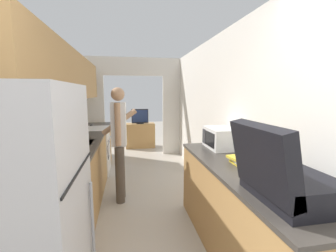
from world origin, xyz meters
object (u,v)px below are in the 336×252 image
object	(u,v)px
range_oven	(93,150)
book_stack	(243,161)
tv_cabinet	(140,135)
knife	(92,125)
microwave	(221,138)
refrigerator	(10,239)
television	(140,117)
person	(119,141)
suitcase	(282,177)

from	to	relation	value
range_oven	book_stack	size ratio (longest dim) A/B	3.32
tv_cabinet	range_oven	bearing A→B (deg)	-118.09
range_oven	knife	xyz separation A→B (m)	(-0.07, 0.46, 0.46)
microwave	knife	size ratio (longest dim) A/B	1.41
refrigerator	television	size ratio (longest dim) A/B	3.43
range_oven	television	distance (m)	2.28
refrigerator	television	xyz separation A→B (m)	(1.00, 5.36, 0.10)
person	microwave	xyz separation A→B (m)	(1.31, -0.66, 0.13)
person	book_stack	bearing A→B (deg)	-134.94
book_stack	knife	bearing A→B (deg)	120.98
range_oven	microwave	world-z (taller)	microwave
refrigerator	television	bearing A→B (deg)	79.40
range_oven	suitcase	size ratio (longest dim) A/B	1.76
book_stack	range_oven	bearing A→B (deg)	124.12
person	microwave	size ratio (longest dim) A/B	3.48
book_stack	television	bearing A→B (deg)	99.15
refrigerator	television	distance (m)	5.46
suitcase	television	size ratio (longest dim) A/B	1.23
range_oven	tv_cabinet	bearing A→B (deg)	61.91
television	suitcase	bearing A→B (deg)	-83.35
television	book_stack	bearing A→B (deg)	-80.85
refrigerator	knife	distance (m)	3.87
book_stack	television	world-z (taller)	television
book_stack	knife	distance (m)	3.67
book_stack	refrigerator	bearing A→B (deg)	-157.66
book_stack	television	distance (m)	4.70
refrigerator	suitcase	xyz separation A→B (m)	(1.63, -0.00, 0.24)
range_oven	book_stack	bearing A→B (deg)	-55.88
tv_cabinet	television	world-z (taller)	television
range_oven	person	size ratio (longest dim) A/B	0.62
book_stack	microwave	bearing A→B (deg)	84.36
suitcase	tv_cabinet	bearing A→B (deg)	96.60
person	television	size ratio (longest dim) A/B	3.49
refrigerator	tv_cabinet	size ratio (longest dim) A/B	1.97
microwave	television	xyz separation A→B (m)	(-0.82, 3.95, -0.12)
person	suitcase	xyz separation A→B (m)	(1.12, -2.08, 0.16)
range_oven	television	bearing A→B (deg)	61.40
microwave	tv_cabinet	xyz separation A→B (m)	(-0.82, 3.99, -0.69)
range_oven	knife	bearing A→B (deg)	98.66
suitcase	knife	bearing A→B (deg)	114.54
book_stack	tv_cabinet	distance (m)	4.78
tv_cabinet	refrigerator	bearing A→B (deg)	-100.52
person	tv_cabinet	bearing A→B (deg)	-5.76
microwave	knife	world-z (taller)	microwave
person	television	xyz separation A→B (m)	(0.49, 3.29, 0.02)
microwave	range_oven	bearing A→B (deg)	133.45
range_oven	book_stack	xyz separation A→B (m)	(1.82, -2.68, 0.49)
range_oven	suitcase	xyz separation A→B (m)	(1.70, -3.40, 0.61)
tv_cabinet	knife	xyz separation A→B (m)	(-1.14, -1.54, 0.56)
tv_cabinet	book_stack	bearing A→B (deg)	-80.93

